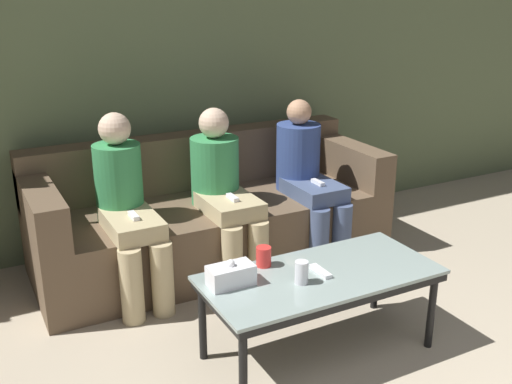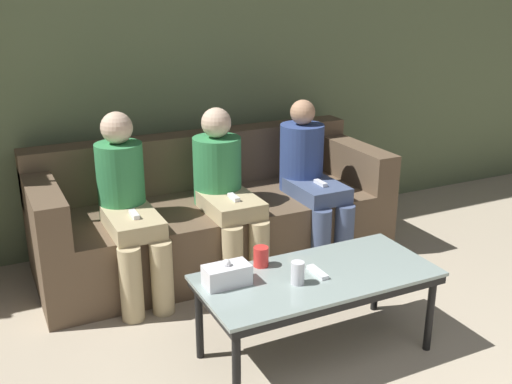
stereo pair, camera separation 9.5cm
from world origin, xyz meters
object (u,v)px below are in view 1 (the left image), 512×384
tissue_box (231,275)px  seated_person_mid_right (307,175)px  coffee_table (320,281)px  couch (210,216)px  cup_near_right (301,272)px  seated_person_mid_left (223,188)px  cup_near_left (264,256)px  game_remote (321,271)px  seated_person_left_end (126,204)px

tissue_box → seated_person_mid_right: seated_person_mid_right is taller
coffee_table → couch: bearing=91.5°
couch → tissue_box: 1.29m
cup_near_right → seated_person_mid_left: bearing=84.6°
coffee_table → cup_near_right: bearing=-162.6°
seated_person_mid_left → seated_person_mid_right: same height
coffee_table → tissue_box: (-0.45, 0.10, 0.09)m
cup_near_right → couch: bearing=85.5°
coffee_table → seated_person_mid_right: bearing=60.9°
coffee_table → tissue_box: tissue_box is taller
cup_near_left → tissue_box: bearing=-155.4°
seated_person_mid_right → cup_near_left: bearing=-132.9°
cup_near_left → tissue_box: 0.26m
coffee_table → seated_person_mid_right: (0.60, 1.08, 0.16)m
cup_near_left → game_remote: 0.30m
coffee_table → cup_near_left: bearing=135.9°
coffee_table → cup_near_left: (-0.21, 0.21, 0.09)m
coffee_table → cup_near_right: size_ratio=10.53×
coffee_table → game_remote: size_ratio=7.97×
coffee_table → game_remote: game_remote is taller
coffee_table → seated_person_left_end: bearing=122.1°
cup_near_left → seated_person_mid_left: 0.90m
couch → tissue_box: couch is taller
couch → tissue_box: bearing=-108.9°
coffee_table → seated_person_mid_right: 1.25m
cup_near_left → cup_near_right: bearing=-74.0°
couch → cup_near_right: couch is taller
game_remote → seated_person_mid_left: (-0.03, 1.08, 0.12)m
cup_near_left → tissue_box: tissue_box is taller
cup_near_right → seated_person_left_end: bearing=115.5°
tissue_box → seated_person_mid_right: (1.05, 0.98, 0.07)m
couch → seated_person_mid_left: seated_person_mid_left is taller
couch → seated_person_mid_right: bearing=-19.5°
couch → game_remote: bearing=-88.5°
cup_near_right → tissue_box: size_ratio=0.52×
cup_near_right → tissue_box: tissue_box is taller
tissue_box → seated_person_left_end: bearing=102.9°
tissue_box → game_remote: tissue_box is taller
seated_person_mid_right → seated_person_left_end: bearing=-179.4°
game_remote → seated_person_mid_right: size_ratio=0.14×
couch → game_remote: 1.32m
seated_person_left_end → seated_person_mid_left: bearing=1.4°
game_remote → seated_person_left_end: seated_person_left_end is taller
couch → cup_near_right: bearing=-94.5°
seated_person_left_end → seated_person_mid_right: 1.27m
game_remote → seated_person_mid_left: size_ratio=0.14×
seated_person_left_end → cup_near_right: bearing=-64.5°
cup_near_left → seated_person_mid_right: bearing=47.1°
cup_near_left → coffee_table: bearing=-44.1°
seated_person_mid_left → seated_person_mid_right: size_ratio=1.00×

